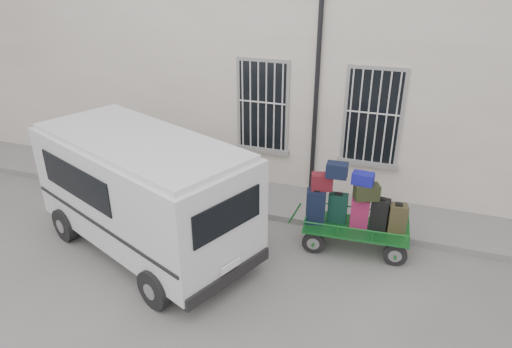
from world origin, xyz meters
The scene contains 5 objects.
ground centered at (0.00, 0.00, 0.00)m, with size 80.00×80.00×0.00m, color slate.
building centered at (0.00, 5.50, 3.00)m, with size 24.00×5.15×6.00m.
sidewalk centered at (0.00, 2.20, 0.07)m, with size 24.00×1.70×0.15m, color slate.
luggage_cart centered at (2.29, 0.81, 0.89)m, with size 2.53×1.10×1.94m.
van centered at (-1.77, -0.55, 1.43)m, with size 5.32×3.80×2.49m.
Camera 1 is at (3.05, -7.52, 5.59)m, focal length 32.00 mm.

